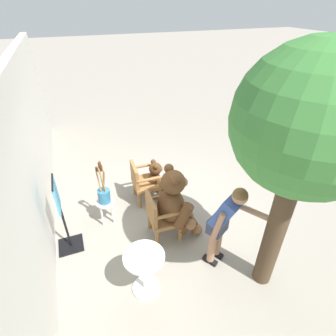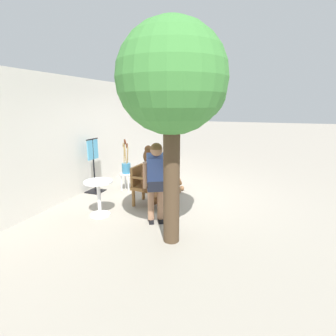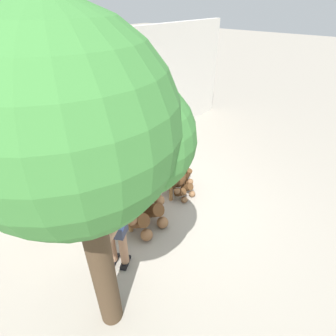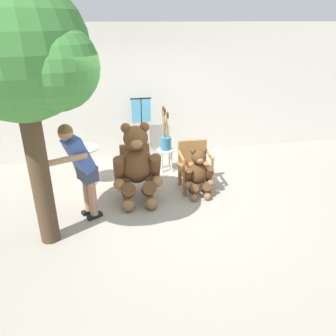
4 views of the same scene
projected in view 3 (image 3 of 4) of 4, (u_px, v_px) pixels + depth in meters
name	position (u px, v px, depth m)	size (l,w,h in m)	color
ground_plane	(172.00, 214.00, 4.77)	(60.00, 60.00, 0.00)	gray
back_wall	(82.00, 110.00, 5.30)	(10.00, 0.16, 2.80)	beige
wooden_chair_left	(129.00, 196.00, 4.48)	(0.58, 0.54, 0.86)	olive
wooden_chair_right	(169.00, 170.00, 5.15)	(0.58, 0.54, 0.86)	olive
teddy_bear_large	(138.00, 193.00, 4.22)	(0.81, 0.77, 1.35)	brown
teddy_bear_small	(180.00, 177.00, 5.01)	(0.52, 0.49, 0.86)	#4C3019
person_visitor	(110.00, 223.00, 3.31)	(0.66, 0.70, 1.55)	black
white_stool	(127.00, 167.00, 5.43)	(0.34, 0.34, 0.46)	silver
brush_bucket	(126.00, 155.00, 5.26)	(0.22, 0.22, 0.88)	teal
round_side_table	(64.00, 209.00, 4.21)	(0.56, 0.56, 0.72)	white
patio_tree	(85.00, 134.00, 1.93)	(1.69, 1.60, 3.34)	#473523
clothing_display_stand	(88.00, 148.00, 5.37)	(0.44, 0.40, 1.36)	black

